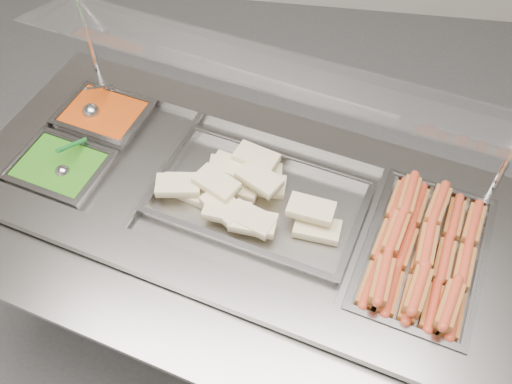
# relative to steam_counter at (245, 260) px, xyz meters

# --- Properties ---
(steam_counter) EXTENTS (1.81, 1.14, 0.80)m
(steam_counter) POSITION_rel_steam_counter_xyz_m (0.00, 0.00, 0.00)
(steam_counter) COLOR slate
(steam_counter) RESTS_ON ground
(tray_rail) EXTENTS (1.61, 0.71, 0.05)m
(tray_rail) POSITION_rel_steam_counter_xyz_m (-0.12, -0.44, 0.36)
(tray_rail) COLOR gray
(tray_rail) RESTS_ON steam_counter
(sneeze_guard) EXTENTS (1.49, 0.63, 0.39)m
(sneeze_guard) POSITION_rel_steam_counter_xyz_m (0.05, 0.19, 0.73)
(sneeze_guard) COLOR silver
(sneeze_guard) RESTS_ON steam_counter
(pan_hotdogs) EXTENTS (0.42, 0.55, 0.09)m
(pan_hotdogs) POSITION_rel_steam_counter_xyz_m (0.54, -0.14, 0.36)
(pan_hotdogs) COLOR gray
(pan_hotdogs) RESTS_ON steam_counter
(pan_wraps) EXTENTS (0.68, 0.50, 0.06)m
(pan_wraps) POSITION_rel_steam_counter_xyz_m (0.05, -0.01, 0.38)
(pan_wraps) COLOR gray
(pan_wraps) RESTS_ON steam_counter
(pan_beans) EXTENTS (0.31, 0.27, 0.09)m
(pan_beans) POSITION_rel_steam_counter_xyz_m (-0.52, 0.27, 0.37)
(pan_beans) COLOR gray
(pan_beans) RESTS_ON steam_counter
(pan_peas) EXTENTS (0.31, 0.27, 0.09)m
(pan_peas) POSITION_rel_steam_counter_xyz_m (-0.59, 0.02, 0.37)
(pan_peas) COLOR gray
(pan_peas) RESTS_ON steam_counter
(hotdogs_in_buns) EXTENTS (0.38, 0.51, 0.10)m
(hotdogs_in_buns) POSITION_rel_steam_counter_xyz_m (0.53, -0.15, 0.41)
(hotdogs_in_buns) COLOR #964A1F
(hotdogs_in_buns) RESTS_ON pan_hotdogs
(tortilla_wraps) EXTENTS (0.57, 0.34, 0.09)m
(tortilla_wraps) POSITION_rel_steam_counter_xyz_m (-0.00, -0.01, 0.42)
(tortilla_wraps) COLOR beige
(tortilla_wraps) RESTS_ON pan_wraps
(ladle) EXTENTS (0.07, 0.17, 0.14)m
(ladle) POSITION_rel_steam_counter_xyz_m (-0.56, 0.27, 0.41)
(ladle) COLOR #B4B4B9
(ladle) RESTS_ON pan_beans
(serving_spoon) EXTENTS (0.07, 0.16, 0.12)m
(serving_spoon) POSITION_rel_steam_counter_xyz_m (-0.56, 0.01, 0.41)
(serving_spoon) COLOR #B4B4B9
(serving_spoon) RESTS_ON pan_peas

